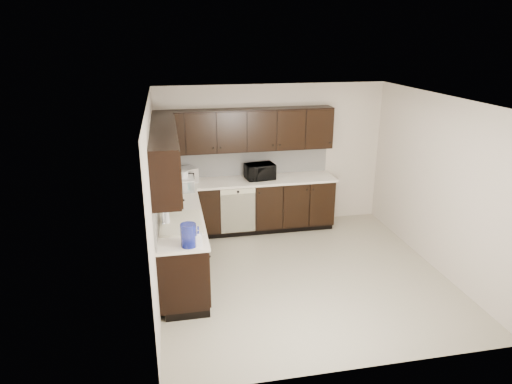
# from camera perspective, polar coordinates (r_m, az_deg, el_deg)

# --- Properties ---
(floor) EXTENTS (4.00, 4.00, 0.00)m
(floor) POSITION_cam_1_polar(r_m,az_deg,el_deg) (6.73, 5.73, -10.22)
(floor) COLOR #AEA790
(floor) RESTS_ON ground
(ceiling) EXTENTS (4.00, 4.00, 0.00)m
(ceiling) POSITION_cam_1_polar(r_m,az_deg,el_deg) (5.92, 6.54, 11.38)
(ceiling) COLOR white
(ceiling) RESTS_ON wall_back
(wall_back) EXTENTS (4.00, 0.02, 2.50)m
(wall_back) POSITION_cam_1_polar(r_m,az_deg,el_deg) (8.06, 1.95, 4.50)
(wall_back) COLOR beige
(wall_back) RESTS_ON floor
(wall_left) EXTENTS (0.02, 4.00, 2.50)m
(wall_left) POSITION_cam_1_polar(r_m,az_deg,el_deg) (5.96, -12.63, -1.34)
(wall_left) COLOR beige
(wall_left) RESTS_ON floor
(wall_right) EXTENTS (0.02, 4.00, 2.50)m
(wall_right) POSITION_cam_1_polar(r_m,az_deg,el_deg) (7.05, 21.85, 0.93)
(wall_right) COLOR beige
(wall_right) RESTS_ON floor
(wall_front) EXTENTS (4.00, 0.02, 2.50)m
(wall_front) POSITION_cam_1_polar(r_m,az_deg,el_deg) (4.50, 13.62, -8.41)
(wall_front) COLOR beige
(wall_front) RESTS_ON floor
(lower_cabinets) EXTENTS (3.00, 2.80, 0.90)m
(lower_cabinets) POSITION_cam_1_polar(r_m,az_deg,el_deg) (7.33, -4.24, -3.98)
(lower_cabinets) COLOR black
(lower_cabinets) RESTS_ON floor
(countertop) EXTENTS (3.03, 2.83, 0.04)m
(countertop) POSITION_cam_1_polar(r_m,az_deg,el_deg) (7.15, -4.36, -0.25)
(countertop) COLOR white
(countertop) RESTS_ON lower_cabinets
(backsplash) EXTENTS (3.00, 2.80, 0.48)m
(backsplash) POSITION_cam_1_polar(r_m,az_deg,el_deg) (7.25, -6.26, 2.13)
(backsplash) COLOR silver
(backsplash) RESTS_ON countertop
(upper_cabinets) EXTENTS (3.00, 2.80, 0.70)m
(upper_cabinets) POSITION_cam_1_polar(r_m,az_deg,el_deg) (6.99, -5.40, 6.54)
(upper_cabinets) COLOR black
(upper_cabinets) RESTS_ON wall_back
(dishwasher) EXTENTS (0.58, 0.04, 0.78)m
(dishwasher) POSITION_cam_1_polar(r_m,az_deg,el_deg) (7.60, -2.25, -2.02)
(dishwasher) COLOR beige
(dishwasher) RESTS_ON lower_cabinets
(sink) EXTENTS (0.54, 0.82, 0.42)m
(sink) POSITION_cam_1_polar(r_m,az_deg,el_deg) (6.08, -9.37, -4.46)
(sink) COLOR beige
(sink) RESTS_ON countertop
(microwave) EXTENTS (0.52, 0.38, 0.27)m
(microwave) POSITION_cam_1_polar(r_m,az_deg,el_deg) (7.76, 0.49, 2.58)
(microwave) COLOR black
(microwave) RESTS_ON countertop
(soap_bottle_a) EXTENTS (0.10, 0.10, 0.21)m
(soap_bottle_a) POSITION_cam_1_polar(r_m,az_deg,el_deg) (5.39, -7.27, -5.63)
(soap_bottle_a) COLOR gray
(soap_bottle_a) RESTS_ON countertop
(soap_bottle_b) EXTENTS (0.10, 0.10, 0.22)m
(soap_bottle_b) POSITION_cam_1_polar(r_m,az_deg,el_deg) (6.04, -11.15, -2.98)
(soap_bottle_b) COLOR gray
(soap_bottle_b) RESTS_ON countertop
(toaster_oven) EXTENTS (0.47, 0.42, 0.24)m
(toaster_oven) POSITION_cam_1_polar(r_m,az_deg,el_deg) (7.68, -8.94, 2.06)
(toaster_oven) COLOR silver
(toaster_oven) RESTS_ON countertop
(storage_bin) EXTENTS (0.52, 0.40, 0.20)m
(storage_bin) POSITION_cam_1_polar(r_m,az_deg,el_deg) (7.30, -9.79, 0.91)
(storage_bin) COLOR white
(storage_bin) RESTS_ON countertop
(blue_pitcher) EXTENTS (0.19, 0.19, 0.28)m
(blue_pitcher) POSITION_cam_1_polar(r_m,az_deg,el_deg) (5.37, -8.43, -5.36)
(blue_pitcher) COLOR navy
(blue_pitcher) RESTS_ON countertop
(teal_tumbler) EXTENTS (0.11, 0.11, 0.18)m
(teal_tumbler) POSITION_cam_1_polar(r_m,az_deg,el_deg) (7.30, -8.61, 0.94)
(teal_tumbler) COLOR #0D9394
(teal_tumbler) RESTS_ON countertop
(paper_towel_roll) EXTENTS (0.16, 0.16, 0.32)m
(paper_towel_roll) POSITION_cam_1_polar(r_m,az_deg,el_deg) (7.28, -9.00, 1.41)
(paper_towel_roll) COLOR white
(paper_towel_roll) RESTS_ON countertop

